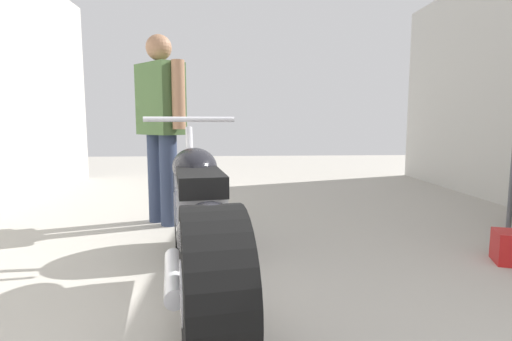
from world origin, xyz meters
TOP-DOWN VIEW (x-y plane):
  - ground_plane at (0.00, 3.13)m, footprint 15.03×15.03m
  - motorcycle_maroon_cruiser at (-0.49, 2.01)m, footprint 0.67×2.04m
  - mechanic_in_blue at (-0.93, 3.55)m, footprint 0.53×0.56m

SIDE VIEW (x-z plane):
  - ground_plane at x=0.00m, z-range 0.00..0.00m
  - motorcycle_maroon_cruiser at x=-0.49m, z-range -0.08..0.86m
  - mechanic_in_blue at x=-0.93m, z-range 0.11..1.77m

